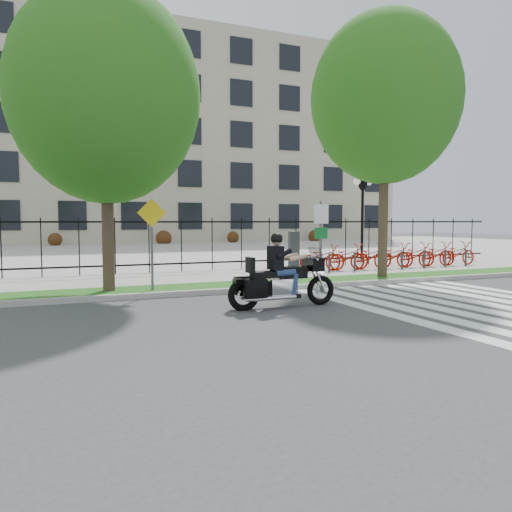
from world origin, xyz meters
name	(u,v)px	position (x,y,z in m)	size (l,w,h in m)	color
ground	(296,320)	(0.00, 0.00, 0.00)	(120.00, 120.00, 0.00)	#39393C
curb	(228,291)	(0.00, 4.10, 0.07)	(60.00, 0.20, 0.15)	#A09E97
grass_verge	(218,287)	(0.00, 4.95, 0.07)	(60.00, 1.50, 0.15)	#195515
sidewalk	(195,278)	(0.00, 7.45, 0.07)	(60.00, 3.50, 0.15)	gray
plaza	(121,251)	(0.00, 25.00, 0.05)	(80.00, 34.00, 0.10)	gray
crosswalk_stripes	(473,305)	(4.83, 0.00, 0.01)	(5.70, 8.00, 0.01)	silver
iron_fence	(181,245)	(0.00, 9.20, 1.15)	(30.00, 0.06, 2.00)	black
office_building	(92,143)	(0.00, 44.92, 9.97)	(60.00, 21.90, 20.15)	#A49784
lamp_post_right	(363,197)	(10.00, 12.00, 3.21)	(1.06, 0.70, 4.25)	black
street_tree_1	(105,95)	(-3.11, 4.95, 5.36)	(5.01, 5.01, 8.10)	#382B1E
street_tree_2	(385,98)	(5.90, 4.95, 6.11)	(4.95, 4.95, 8.82)	#382B1E
bike_share_station	(393,255)	(8.11, 7.20, 0.66)	(8.93, 0.87, 1.50)	#2D2D33
sign_pole_regulatory	(321,230)	(3.26, 4.58, 1.74)	(0.50, 0.09, 2.50)	#59595B
sign_pole_warning	(152,232)	(-2.01, 4.58, 1.74)	(0.78, 0.09, 2.49)	#59595B
motorcycle_rider	(283,278)	(0.41, 1.47, 0.70)	(2.74, 0.80, 2.12)	black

